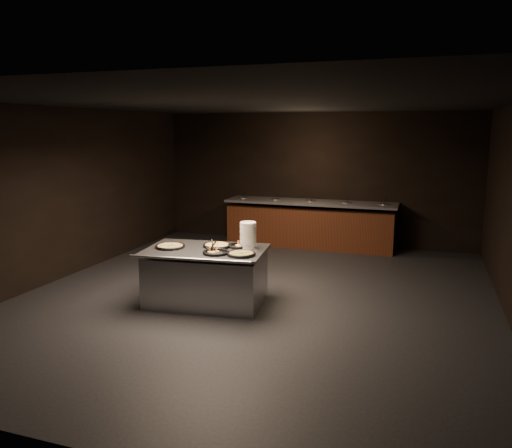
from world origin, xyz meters
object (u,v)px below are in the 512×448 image
object	(u,v)px
plate_stack	(248,235)
serving_counter	(206,277)
pan_cheese_whole	(217,245)
pan_veggie_whole	(170,246)

from	to	relation	value
plate_stack	serving_counter	bearing A→B (deg)	-155.27
plate_stack	pan_cheese_whole	xyz separation A→B (m)	(-0.46, -0.07, -0.17)
pan_veggie_whole	pan_cheese_whole	size ratio (longest dim) A/B	1.02
serving_counter	pan_cheese_whole	xyz separation A→B (m)	(0.10, 0.19, 0.45)
serving_counter	pan_veggie_whole	size ratio (longest dim) A/B	4.22
serving_counter	pan_veggie_whole	bearing A→B (deg)	-176.94
plate_stack	pan_cheese_whole	size ratio (longest dim) A/B	0.89
plate_stack	pan_veggie_whole	world-z (taller)	plate_stack
serving_counter	plate_stack	xyz separation A→B (m)	(0.56, 0.26, 0.62)
serving_counter	plate_stack	bearing A→B (deg)	18.05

